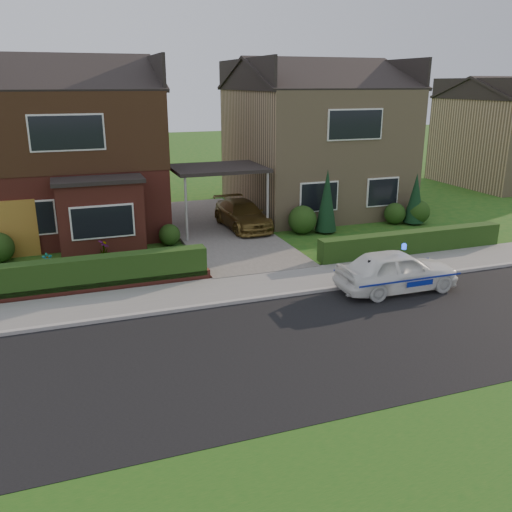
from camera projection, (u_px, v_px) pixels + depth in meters
name	position (u px, v px, depth m)	size (l,w,h in m)	color
ground	(341.00, 339.00, 13.46)	(120.00, 120.00, 0.00)	#195115
road	(341.00, 339.00, 13.46)	(60.00, 6.00, 0.02)	black
kerb	(292.00, 294.00, 16.18)	(60.00, 0.16, 0.12)	#9E9993
sidewalk	(279.00, 283.00, 17.12)	(60.00, 2.00, 0.10)	slate
grass_verge	(485.00, 468.00, 8.98)	(60.00, 4.00, 0.01)	#195115
driveway	(219.00, 230.00, 23.30)	(3.80, 12.00, 0.12)	#666059
house_left	(67.00, 139.00, 22.90)	(7.50, 9.53, 7.25)	maroon
house_right	(314.00, 134.00, 26.75)	(7.50, 8.06, 7.25)	tan
carport_link	(218.00, 169.00, 22.47)	(3.80, 3.00, 2.77)	black
garage_door	(5.00, 230.00, 19.42)	(2.20, 0.10, 2.10)	olive
dwarf_wall	(86.00, 289.00, 16.29)	(7.70, 0.25, 0.36)	maroon
hedge_left	(86.00, 292.00, 16.48)	(7.50, 0.55, 0.90)	#173310
hedge_right	(411.00, 254.00, 20.12)	(7.50, 0.55, 0.80)	#173310
shrub_left_mid	(129.00, 234.00, 20.31)	(1.32, 1.32, 1.32)	#173310
shrub_left_near	(170.00, 235.00, 21.17)	(0.84, 0.84, 0.84)	#173310
shrub_right_near	(302.00, 220.00, 22.73)	(1.20, 1.20, 1.20)	#173310
shrub_right_mid	(395.00, 214.00, 24.33)	(0.96, 0.96, 0.96)	#173310
shrub_right_far	(418.00, 212.00, 24.37)	(1.08, 1.08, 1.08)	#173310
conifer_a	(327.00, 203.00, 22.66)	(0.90, 0.90, 2.60)	black
conifer_b	(415.00, 200.00, 24.13)	(0.90, 0.90, 2.20)	black
neighbour_right	(507.00, 142.00, 33.43)	(6.50, 7.00, 5.20)	tan
police_car	(397.00, 271.00, 16.43)	(3.47, 3.79, 1.45)	white
driveway_car	(242.00, 215.00, 23.25)	(1.60, 3.92, 1.14)	brown
potted_plant_a	(48.00, 264.00, 18.05)	(0.36, 0.24, 0.68)	gray
potted_plant_b	(157.00, 267.00, 17.60)	(0.41, 0.33, 0.75)	gray
potted_plant_c	(104.00, 252.00, 19.03)	(0.46, 0.46, 0.82)	gray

